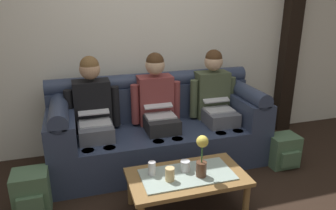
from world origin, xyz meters
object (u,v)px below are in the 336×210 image
backpack_right (283,151)px  backpack_left (32,193)px  person_middle (158,105)px  cup_near_right (170,174)px  flower_vase (202,156)px  cup_far_center (185,166)px  person_left (94,112)px  person_right (215,100)px  coffee_table (187,179)px  cup_near_left (152,168)px  couch (158,130)px

backpack_right → backpack_left: bearing=-178.3°
person_middle → cup_near_right: person_middle is taller
person_middle → flower_vase: 1.02m
cup_near_right → cup_far_center: bearing=32.0°
person_left → backpack_right: size_ratio=3.46×
person_right → cup_far_center: 1.16m
coffee_table → backpack_left: size_ratio=2.58×
person_right → coffee_table: (-0.68, -0.95, -0.35)m
person_right → flower_vase: bearing=-120.0°
flower_vase → cup_near_right: 0.30m
person_left → cup_far_center: bearing=-52.6°
person_middle → cup_near_left: bearing=-108.3°
cup_near_right → cup_far_center: cup_near_right is taller
flower_vase → person_middle: bearing=95.8°
person_left → person_middle: size_ratio=1.00×
cup_near_right → person_middle: bearing=80.3°
cup_far_center → backpack_left: bearing=167.1°
couch → cup_near_left: bearing=-108.2°
couch → backpack_left: 1.43m
cup_far_center → couch: bearing=89.9°
person_right → flower_vase: size_ratio=3.31×
coffee_table → cup_far_center: bearing=91.8°
person_left → cup_near_right: (0.51, -1.00, -0.24)m
cup_far_center → backpack_left: size_ratio=0.24×
couch → coffee_table: 0.95m
backpack_right → person_middle: bearing=157.8°
flower_vase → cup_far_center: flower_vase is taller
couch → backpack_left: couch is taller
person_right → person_left: bearing=180.0°
cup_near_left → cup_near_right: 0.17m
couch → person_middle: (0.00, -0.00, 0.29)m
cup_near_left → cup_far_center: bearing=-4.3°
person_left → cup_near_right: 1.15m
person_middle → backpack_left: person_middle is taller
coffee_table → cup_near_left: bearing=165.4°
person_right → flower_vase: person_right is taller
person_middle → backpack_left: 1.49m
couch → coffee_table: bearing=-90.0°
couch → cup_near_right: (-0.17, -1.00, 0.04)m
person_left → cup_near_left: person_left is taller
cup_near_right → person_right: bearing=49.5°
person_left → person_right: 1.37m
cup_near_left → backpack_left: 1.06m
person_left → coffee_table: 1.22m
flower_vase → person_left: bearing=127.9°
person_right → couch: bearing=179.7°
couch → cup_near_right: 1.02m
coffee_table → flower_vase: flower_vase is taller
cup_near_left → backpack_left: bearing=164.7°
couch → person_left: (-0.68, -0.00, 0.29)m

